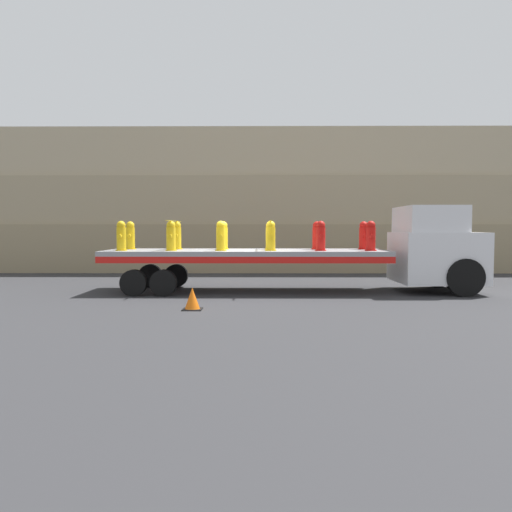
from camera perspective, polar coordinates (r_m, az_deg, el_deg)
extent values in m
plane|color=#2D2D30|center=(16.30, -1.12, -4.06)|extent=(120.00, 120.00, 0.00)
cube|color=gray|center=(24.24, -0.58, 0.96)|extent=(60.00, 3.00, 2.24)
cube|color=tan|center=(24.41, -0.58, 6.24)|extent=(60.00, 3.00, 2.24)
cube|color=tan|center=(24.78, -0.57, 11.40)|extent=(60.00, 3.00, 2.24)
cube|color=silver|center=(17.16, 19.90, -0.13)|extent=(2.56, 2.52, 1.61)
cube|color=silver|center=(17.06, 19.17, 3.97)|extent=(1.79, 2.32, 0.83)
cube|color=black|center=(17.40, 22.11, 0.93)|extent=(1.02, 2.22, 0.90)
cylinder|color=black|center=(16.25, 22.75, -2.29)|extent=(1.15, 0.28, 1.15)
cylinder|color=black|center=(18.47, 19.95, -1.60)|extent=(1.15, 0.28, 1.15)
cube|color=gray|center=(16.19, -1.12, 0.43)|extent=(9.03, 2.50, 0.15)
cube|color=red|center=(14.99, -1.25, -0.46)|extent=(9.03, 0.08, 0.20)
cube|color=red|center=(17.41, -1.01, 0.05)|extent=(9.03, 0.08, 0.20)
cylinder|color=black|center=(15.38, -10.54, -3.04)|extent=(0.80, 0.30, 0.80)
cylinder|color=black|center=(17.64, -9.10, -2.24)|extent=(0.80, 0.30, 0.80)
cylinder|color=black|center=(15.58, -13.80, -3.00)|extent=(0.80, 0.30, 0.80)
cylinder|color=black|center=(17.81, -11.97, -2.21)|extent=(0.80, 0.30, 0.80)
cylinder|color=gold|center=(16.23, -15.13, 0.64)|extent=(0.36, 0.36, 0.03)
cylinder|color=gold|center=(16.22, -15.15, 1.89)|extent=(0.29, 0.29, 0.74)
sphere|color=gold|center=(16.21, -15.17, 3.41)|extent=(0.28, 0.28, 0.28)
cylinder|color=gold|center=(16.02, -15.34, 2.19)|extent=(0.13, 0.11, 0.13)
cylinder|color=gold|center=(16.41, -14.96, 2.22)|extent=(0.13, 0.11, 0.13)
cylinder|color=gold|center=(17.29, -14.15, 0.80)|extent=(0.36, 0.36, 0.03)
cylinder|color=gold|center=(17.28, -14.16, 1.97)|extent=(0.29, 0.29, 0.74)
sphere|color=gold|center=(17.28, -14.18, 3.40)|extent=(0.28, 0.28, 0.28)
cylinder|color=gold|center=(17.08, -14.34, 2.26)|extent=(0.13, 0.11, 0.13)
cylinder|color=gold|center=(17.47, -14.00, 2.28)|extent=(0.13, 0.11, 0.13)
cylinder|color=gold|center=(15.88, -9.68, 0.65)|extent=(0.36, 0.36, 0.03)
cylinder|color=gold|center=(15.87, -9.69, 1.93)|extent=(0.29, 0.29, 0.74)
sphere|color=gold|center=(15.86, -9.71, 3.48)|extent=(0.28, 0.28, 0.28)
cylinder|color=gold|center=(15.67, -9.83, 2.24)|extent=(0.13, 0.11, 0.13)
cylinder|color=gold|center=(16.06, -9.57, 2.26)|extent=(0.13, 0.11, 0.13)
cylinder|color=gold|center=(16.96, -9.02, 0.82)|extent=(0.36, 0.36, 0.03)
cylinder|color=gold|center=(16.95, -9.03, 2.01)|extent=(0.29, 0.29, 0.74)
sphere|color=gold|center=(16.95, -9.05, 3.47)|extent=(0.28, 0.28, 0.28)
cylinder|color=gold|center=(16.75, -9.15, 2.30)|extent=(0.13, 0.11, 0.13)
cylinder|color=gold|center=(17.15, -8.92, 2.32)|extent=(0.13, 0.11, 0.13)
cylinder|color=gold|center=(15.68, -4.04, 0.66)|extent=(0.36, 0.36, 0.03)
cylinder|color=gold|center=(15.66, -4.05, 1.95)|extent=(0.29, 0.29, 0.74)
sphere|color=gold|center=(15.66, -4.05, 3.53)|extent=(0.28, 0.28, 0.28)
cylinder|color=gold|center=(15.46, -4.11, 2.26)|extent=(0.13, 0.11, 0.13)
cylinder|color=gold|center=(15.86, -3.99, 2.29)|extent=(0.13, 0.11, 0.13)
cylinder|color=gold|center=(16.77, -3.74, 0.82)|extent=(0.36, 0.36, 0.03)
cylinder|color=gold|center=(16.76, -3.75, 2.03)|extent=(0.29, 0.29, 0.74)
sphere|color=gold|center=(16.76, -3.75, 3.50)|extent=(0.28, 0.28, 0.28)
cylinder|color=gold|center=(16.56, -3.80, 2.32)|extent=(0.13, 0.11, 0.13)
cylinder|color=gold|center=(16.96, -3.70, 2.34)|extent=(0.13, 0.11, 0.13)
cylinder|color=gold|center=(15.63, 1.69, 0.66)|extent=(0.36, 0.36, 0.03)
cylinder|color=gold|center=(15.62, 1.69, 1.95)|extent=(0.29, 0.29, 0.74)
sphere|color=gold|center=(15.62, 1.69, 3.53)|extent=(0.28, 0.28, 0.28)
cylinder|color=gold|center=(15.42, 1.71, 2.27)|extent=(0.13, 0.11, 0.13)
cylinder|color=gold|center=(15.82, 1.68, 2.29)|extent=(0.13, 0.11, 0.13)
cylinder|color=gold|center=(16.73, 1.61, 0.82)|extent=(0.36, 0.36, 0.03)
cylinder|color=gold|center=(16.72, 1.61, 2.03)|extent=(0.29, 0.29, 0.74)
sphere|color=gold|center=(16.72, 1.62, 3.51)|extent=(0.28, 0.28, 0.28)
cylinder|color=gold|center=(16.52, 1.63, 2.33)|extent=(0.13, 0.11, 0.13)
cylinder|color=gold|center=(16.92, 1.60, 2.35)|extent=(0.13, 0.11, 0.13)
cylinder|color=red|center=(15.74, 7.39, 0.65)|extent=(0.36, 0.36, 0.03)
cylinder|color=red|center=(15.73, 7.40, 1.94)|extent=(0.29, 0.29, 0.74)
sphere|color=red|center=(15.73, 7.41, 3.51)|extent=(0.28, 0.28, 0.28)
cylinder|color=red|center=(15.53, 7.50, 2.25)|extent=(0.13, 0.11, 0.13)
cylinder|color=red|center=(15.93, 7.32, 2.27)|extent=(0.13, 0.11, 0.13)
cylinder|color=red|center=(16.83, 6.95, 0.81)|extent=(0.36, 0.36, 0.03)
cylinder|color=red|center=(16.82, 6.95, 2.02)|extent=(0.29, 0.29, 0.74)
sphere|color=red|center=(16.82, 6.96, 3.48)|extent=(0.28, 0.28, 0.28)
cylinder|color=red|center=(16.62, 7.03, 2.31)|extent=(0.13, 0.11, 0.13)
cylinder|color=red|center=(17.02, 6.88, 2.33)|extent=(0.13, 0.11, 0.13)
cylinder|color=red|center=(16.00, 12.97, 0.64)|extent=(0.36, 0.36, 0.03)
cylinder|color=red|center=(15.99, 12.98, 1.90)|extent=(0.29, 0.29, 0.74)
sphere|color=red|center=(15.99, 13.00, 3.45)|extent=(0.28, 0.28, 0.28)
cylinder|color=red|center=(15.79, 13.14, 2.21)|extent=(0.13, 0.11, 0.13)
cylinder|color=red|center=(16.19, 12.83, 2.23)|extent=(0.13, 0.11, 0.13)
cylinder|color=red|center=(17.08, 12.17, 0.80)|extent=(0.36, 0.36, 0.03)
cylinder|color=red|center=(17.07, 12.18, 1.99)|extent=(0.29, 0.29, 0.74)
sphere|color=red|center=(17.07, 12.20, 3.43)|extent=(0.28, 0.28, 0.28)
cylinder|color=red|center=(16.87, 12.33, 2.27)|extent=(0.13, 0.11, 0.13)
cylinder|color=red|center=(17.27, 12.05, 2.29)|extent=(0.13, 0.11, 0.13)
cube|color=yellow|center=(16.41, -9.37, 3.98)|extent=(0.05, 2.70, 0.01)
cube|color=yellow|center=(16.17, 1.65, 4.03)|extent=(0.05, 2.70, 0.01)
cube|color=black|center=(12.75, -7.28, -6.05)|extent=(0.49, 0.49, 0.03)
cone|color=orange|center=(12.71, -7.29, -4.79)|extent=(0.38, 0.38, 0.54)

